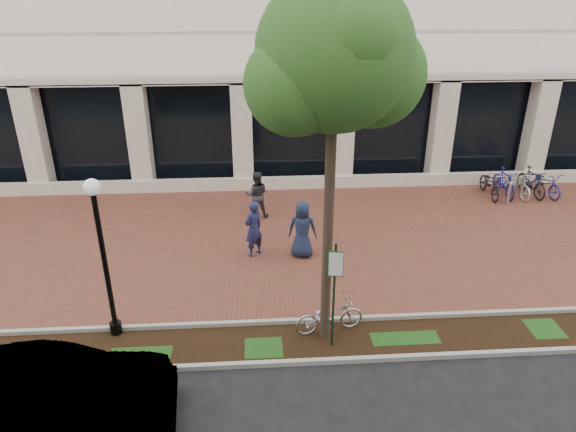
{
  "coord_description": "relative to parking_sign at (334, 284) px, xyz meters",
  "views": [
    {
      "loc": [
        -1.52,
        -14.84,
        7.67
      ],
      "look_at": [
        -0.58,
        -0.8,
        1.21
      ],
      "focal_mm": 32.0,
      "sensor_mm": 36.0,
      "label": 1
    }
  ],
  "objects": [
    {
      "name": "lamppost",
      "position": [
        -5.07,
        0.81,
        0.56
      ],
      "size": [
        0.36,
        0.36,
        3.93
      ],
      "color": "black",
      "rests_on": "ground"
    },
    {
      "name": "bike_rack_cluster",
      "position": [
        8.54,
        8.61,
        -1.16
      ],
      "size": [
        3.05,
        1.96,
        1.09
      ],
      "rotation": [
        0.0,
        0.0,
        0.06
      ],
      "color": "black",
      "rests_on": "ground"
    },
    {
      "name": "curb_street_side",
      "position": [
        -0.12,
        -0.59,
        -1.61
      ],
      "size": [
        40.0,
        0.12,
        0.12
      ],
      "primitive_type": "cube",
      "color": "#A4A49B",
      "rests_on": "ground"
    },
    {
      "name": "pedestrian_left",
      "position": [
        -1.76,
        4.46,
        -0.79
      ],
      "size": [
        0.77,
        0.74,
        1.77
      ],
      "primitive_type": "imported",
      "rotation": [
        0.0,
        0.0,
        3.85
      ],
      "color": "#1E224C",
      "rests_on": "ground"
    },
    {
      "name": "pedestrian_mid",
      "position": [
        -1.63,
        7.27,
        -0.83
      ],
      "size": [
        0.83,
        0.65,
        1.69
      ],
      "primitive_type": "imported",
      "rotation": [
        0.0,
        0.0,
        3.13
      ],
      "color": "#2A2B2F",
      "rests_on": "ground"
    },
    {
      "name": "planting_strip",
      "position": [
        -0.12,
        0.16,
        -1.67
      ],
      "size": [
        40.0,
        1.5,
        0.01
      ],
      "primitive_type": "cube",
      "color": "black",
      "rests_on": "ground"
    },
    {
      "name": "curb_plaza_side",
      "position": [
        -0.12,
        0.91,
        -1.61
      ],
      "size": [
        40.0,
        0.12,
        0.12
      ],
      "primitive_type": "cube",
      "color": "#A4A49B",
      "rests_on": "ground"
    },
    {
      "name": "ground",
      "position": [
        -0.12,
        5.41,
        -1.67
      ],
      "size": [
        120.0,
        120.0,
        0.0
      ],
      "primitive_type": "plane",
      "color": "black",
      "rests_on": "ground"
    },
    {
      "name": "brick_plaza",
      "position": [
        -0.12,
        5.41,
        -1.67
      ],
      "size": [
        40.0,
        9.0,
        0.01
      ],
      "primitive_type": "cube",
      "color": "brown",
      "rests_on": "ground"
    },
    {
      "name": "locked_bicycle",
      "position": [
        0.0,
        0.55,
        -1.23
      ],
      "size": [
        1.76,
        0.89,
        0.88
      ],
      "primitive_type": "imported",
      "rotation": [
        0.0,
        0.0,
        1.76
      ],
      "color": "#B9B9BD",
      "rests_on": "ground"
    },
    {
      "name": "bollard",
      "position": [
        7.8,
        7.77,
        -1.21
      ],
      "size": [
        0.12,
        0.12,
        0.9
      ],
      "color": "silver",
      "rests_on": "ground"
    },
    {
      "name": "parking_sign",
      "position": [
        0.0,
        0.0,
        0.0
      ],
      "size": [
        0.34,
        0.07,
        2.66
      ],
      "rotation": [
        0.0,
        0.0,
        -0.2
      ],
      "color": "#13361A",
      "rests_on": "ground"
    },
    {
      "name": "sedan_near_curb",
      "position": [
        -5.55,
        -2.06,
        -0.92
      ],
      "size": [
        4.69,
        2.04,
        1.5
      ],
      "primitive_type": "imported",
      "rotation": [
        0.0,
        0.0,
        1.67
      ],
      "color": "#B8B8BD",
      "rests_on": "ground"
    },
    {
      "name": "pedestrian_right",
      "position": [
        -0.29,
        4.31,
        -0.78
      ],
      "size": [
        0.98,
        0.75,
        1.79
      ],
      "primitive_type": "imported",
      "rotation": [
        0.0,
        0.0,
        2.91
      ],
      "color": "#1B2643",
      "rests_on": "ground"
    },
    {
      "name": "street_tree",
      "position": [
        -0.08,
        0.4,
        4.57
      ],
      "size": [
        3.57,
        2.97,
        7.93
      ],
      "color": "#4A382A",
      "rests_on": "ground"
    }
  ]
}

